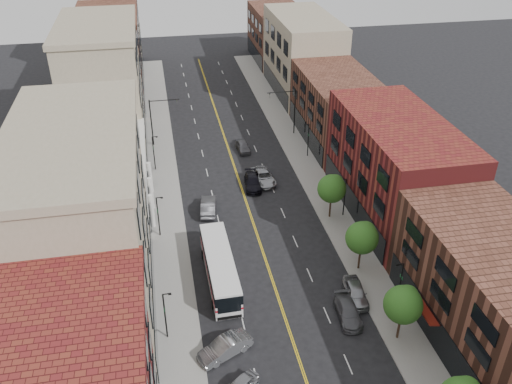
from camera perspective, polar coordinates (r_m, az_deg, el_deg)
sidewalk_left at (r=72.71m, az=-9.61°, el=0.53°), size 4.00×110.00×0.15m
sidewalk_right at (r=75.36m, az=5.72°, el=2.00°), size 4.00×110.00×0.15m
bldg_l_tanoffice at (r=49.83m, az=-17.35°, el=-4.05°), size 10.00×22.00×18.00m
bldg_l_white at (r=67.68m, az=-15.64°, el=1.12°), size 10.00×14.00×8.00m
bldg_l_far_a at (r=81.07m, az=-15.61°, el=10.10°), size 10.00×20.00×18.00m
bldg_l_far_b at (r=100.47m, az=-14.98°, el=13.27°), size 10.00×20.00×15.00m
bldg_l_far_c at (r=117.19m, az=-14.84°, el=17.03°), size 10.00×16.00×20.00m
bldg_r_mid at (r=65.93m, az=14.48°, el=2.45°), size 10.00×22.00×12.00m
bldg_r_far_a at (r=83.85m, az=8.65°, el=8.65°), size 10.00×20.00×10.00m
bldg_r_far_b at (r=102.04m, az=4.92°, el=14.16°), size 10.00×22.00×14.00m
bldg_r_far_c at (r=121.08m, az=2.31°, el=16.21°), size 10.00×18.00×11.00m
tree_r_1 at (r=49.41m, az=15.29°, el=-11.23°), size 3.40×3.40×5.59m
tree_r_2 at (r=56.40m, az=11.16°, el=-4.64°), size 3.40×3.40×5.59m
tree_r_3 at (r=64.20m, az=8.04°, el=0.45°), size 3.40×3.40×5.59m
lamp_l_1 at (r=49.16m, az=-9.52°, el=-12.48°), size 0.81×0.55×5.05m
lamp_l_2 at (r=61.82m, az=-10.24°, el=-2.33°), size 0.81×0.55×5.05m
lamp_l_3 at (r=75.76m, az=-10.69°, el=4.23°), size 0.81×0.55×5.05m
lamp_r_1 at (r=53.35m, az=14.93°, el=-9.14°), size 0.81×0.55×5.05m
lamp_r_2 at (r=65.21m, az=9.29°, el=-0.32°), size 0.81×0.55×5.05m
lamp_r_3 at (r=78.55m, az=5.49°, el=5.66°), size 0.81×0.55×5.05m
signal_mast_left at (r=82.34m, az=-10.50°, el=7.78°), size 4.49×0.18×7.20m
signal_mast_right at (r=84.76m, az=3.62°, el=8.93°), size 4.49×0.18×7.20m
city_bus at (r=55.38m, az=-3.83°, el=-7.81°), size 3.02×12.05×3.09m
car_angle_b at (r=48.76m, az=-3.28°, el=-16.03°), size 5.18×3.69×1.62m
car_parked_mid at (r=52.65m, az=9.66°, el=-12.32°), size 2.32×4.96×1.40m
car_parked_far at (r=54.68m, az=10.45°, el=-10.34°), size 2.27×4.79×1.58m
car_lane_behind at (r=66.51m, az=-5.05°, el=-1.49°), size 2.43×5.22×1.65m
car_lane_a at (r=71.45m, az=-0.35°, el=1.04°), size 2.63×5.34×1.49m
car_lane_b at (r=72.67m, az=0.77°, el=1.62°), size 3.05×5.73×1.53m
car_lane_c at (r=80.95m, az=-1.40°, el=4.82°), size 1.89×4.21×1.41m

